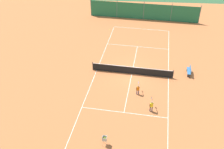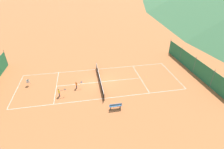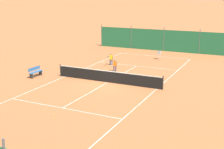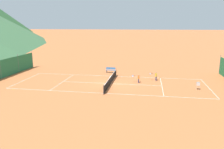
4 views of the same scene
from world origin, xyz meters
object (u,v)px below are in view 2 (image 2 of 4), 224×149
object	(u,v)px
player_near_service	(77,84)
courtside_bench	(116,106)
tennis_ball_far_corner	(154,63)
tennis_ball_near_corner	(65,95)
ball_hopper	(28,82)
tennis_ball_alley_right	(129,74)
player_far_service	(59,92)
tennis_net	(100,79)
tennis_ball_by_net_left	(147,77)

from	to	relation	value
player_near_service	courtside_bench	size ratio (longest dim) A/B	0.76
tennis_ball_far_corner	tennis_ball_near_corner	xyz separation A→B (m)	(7.04, -15.78, 0.00)
player_near_service	ball_hopper	world-z (taller)	player_near_service
tennis_ball_alley_right	player_far_service	bearing A→B (deg)	-69.14
tennis_ball_far_corner	tennis_net	bearing A→B (deg)	-66.75
ball_hopper	tennis_ball_by_net_left	bearing A→B (deg)	87.27
tennis_ball_by_net_left	courtside_bench	distance (m)	9.17
tennis_ball_alley_right	tennis_ball_near_corner	distance (m)	10.87
tennis_net	tennis_ball_by_net_left	bearing A→B (deg)	91.27
tennis_net	ball_hopper	distance (m)	10.45
player_near_service	tennis_ball_far_corner	distance (m)	15.20
player_far_service	player_near_service	xyz separation A→B (m)	(-1.48, 2.28, -0.03)
player_near_service	tennis_ball_near_corner	bearing A→B (deg)	-48.86
tennis_ball_alley_right	ball_hopper	bearing A→B (deg)	-87.84
player_near_service	tennis_ball_near_corner	xyz separation A→B (m)	(1.45, -1.66, -0.63)
player_far_service	tennis_ball_far_corner	size ratio (longest dim) A/B	18.08
tennis_ball_by_net_left	tennis_ball_near_corner	bearing A→B (deg)	-78.34
tennis_ball_by_net_left	tennis_ball_far_corner	world-z (taller)	same
player_near_service	tennis_ball_alley_right	distance (m)	8.85
tennis_net	courtside_bench	xyz separation A→B (m)	(6.34, 1.12, -0.05)
tennis_ball_by_net_left	courtside_bench	world-z (taller)	courtside_bench
player_far_service	tennis_ball_near_corner	distance (m)	0.91
tennis_net	ball_hopper	world-z (taller)	tennis_net
player_far_service	tennis_ball_alley_right	xyz separation A→B (m)	(-4.08, 10.72, -0.66)
tennis_net	tennis_ball_by_net_left	size ratio (longest dim) A/B	139.09
player_far_service	tennis_ball_alley_right	world-z (taller)	player_far_service
tennis_ball_alley_right	tennis_net	bearing A→B (deg)	-72.23
tennis_ball_by_net_left	tennis_ball_alley_right	distance (m)	2.93
courtside_bench	player_near_service	bearing A→B (deg)	-139.61
tennis_ball_far_corner	ball_hopper	size ratio (longest dim) A/B	0.07
tennis_ball_far_corner	courtside_bench	distance (m)	14.54
player_far_service	courtside_bench	xyz separation A→B (m)	(3.86, 6.83, -0.25)
tennis_ball_near_corner	courtside_bench	distance (m)	7.34
tennis_ball_by_net_left	player_near_service	bearing A→B (deg)	-83.96
tennis_ball_alley_right	ball_hopper	distance (m)	15.43
tennis_ball_by_net_left	ball_hopper	bearing A→B (deg)	-92.73
tennis_net	courtside_bench	world-z (taller)	tennis_net
tennis_ball_near_corner	tennis_net	bearing A→B (deg)	115.65
tennis_ball_near_corner	player_far_service	bearing A→B (deg)	-86.54
player_far_service	tennis_net	bearing A→B (deg)	113.47
tennis_net	player_near_service	xyz separation A→B (m)	(1.00, -3.43, 0.17)
tennis_net	tennis_ball_near_corner	bearing A→B (deg)	-64.35
player_far_service	tennis_ball_far_corner	distance (m)	17.88
player_far_service	tennis_ball_far_corner	bearing A→B (deg)	113.33
tennis_net	ball_hopper	size ratio (longest dim) A/B	10.31
tennis_net	player_near_service	bearing A→B (deg)	-73.81
player_near_service	tennis_ball_by_net_left	bearing A→B (deg)	96.04
ball_hopper	courtside_bench	size ratio (longest dim) A/B	0.59
player_far_service	tennis_ball_by_net_left	xyz separation A→B (m)	(-2.65, 13.27, -0.66)
tennis_ball_near_corner	player_near_service	bearing A→B (deg)	131.14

